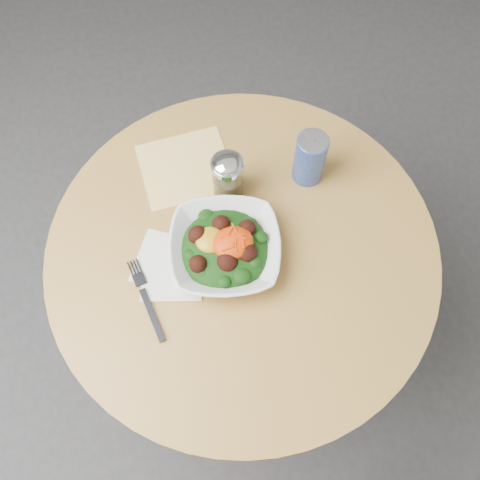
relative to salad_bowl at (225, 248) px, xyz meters
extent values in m
plane|color=#313134|center=(0.04, 0.01, -0.78)|extent=(6.00, 6.00, 0.00)
cylinder|color=black|center=(0.04, 0.01, -0.77)|extent=(0.52, 0.52, 0.03)
cylinder|color=black|center=(0.04, 0.01, -0.43)|extent=(0.10, 0.10, 0.71)
cylinder|color=#C18D45|center=(0.04, 0.01, -0.05)|extent=(0.90, 0.90, 0.04)
cube|color=#E5A70C|center=(-0.03, 0.25, -0.03)|extent=(0.22, 0.20, 0.00)
cube|color=silver|center=(-0.13, 0.02, -0.03)|extent=(0.18, 0.18, 0.00)
cube|color=silver|center=(-0.13, -0.01, -0.03)|extent=(0.17, 0.17, 0.00)
imported|color=white|center=(0.00, 0.00, 0.00)|extent=(0.30, 0.30, 0.06)
ellipsoid|color=black|center=(0.00, 0.00, -0.01)|extent=(0.20, 0.20, 0.07)
ellipsoid|color=#C08813|center=(-0.03, 0.02, 0.03)|extent=(0.06, 0.06, 0.02)
ellipsoid|color=#E63805|center=(0.02, -0.01, 0.03)|extent=(0.09, 0.08, 0.04)
cube|color=black|center=(-0.19, -0.10, -0.03)|extent=(0.03, 0.13, 0.00)
cube|color=black|center=(-0.20, 0.01, -0.03)|extent=(0.04, 0.07, 0.00)
cylinder|color=silver|center=(0.05, 0.16, 0.02)|extent=(0.07, 0.07, 0.11)
cylinder|color=#A3924C|center=(0.05, 0.16, 0.00)|extent=(0.06, 0.06, 0.06)
cylinder|color=silver|center=(0.05, 0.16, 0.08)|extent=(0.08, 0.08, 0.01)
ellipsoid|color=silver|center=(0.05, 0.16, 0.09)|extent=(0.07, 0.07, 0.03)
cylinder|color=#0D2194|center=(0.25, 0.15, 0.03)|extent=(0.07, 0.07, 0.14)
cylinder|color=#B8B8BF|center=(0.25, 0.15, 0.10)|extent=(0.07, 0.07, 0.00)
cube|color=#B8B8BF|center=(0.25, 0.16, 0.11)|extent=(0.02, 0.02, 0.00)
camera|label=1|loc=(-0.10, -0.48, 1.07)|focal=40.00mm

